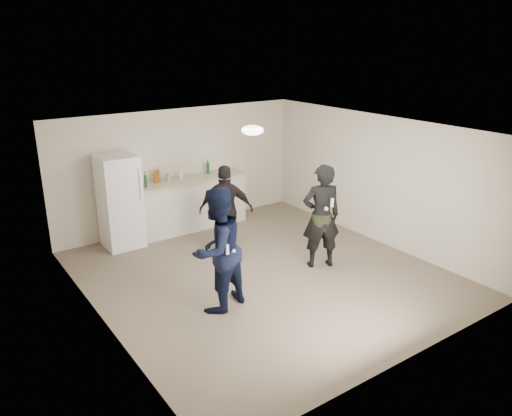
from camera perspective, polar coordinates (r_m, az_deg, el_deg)
floor at (r=8.68m, az=0.76°, el=-7.55°), size 6.00×6.00×0.00m
ceiling at (r=7.89m, az=0.84°, el=8.92°), size 6.00×6.00×0.00m
wall_back at (r=10.68m, az=-8.68°, el=4.51°), size 6.00×0.00×6.00m
wall_front at (r=6.20m, az=17.35°, el=-7.00°), size 6.00×0.00×6.00m
wall_left at (r=7.05m, az=-17.68°, el=-3.82°), size 0.00×6.00×6.00m
wall_right at (r=9.99m, az=13.73°, el=3.17°), size 0.00×6.00×6.00m
counter at (r=10.58m, az=-7.91°, el=0.31°), size 2.60×0.56×1.05m
counter_top at (r=10.42m, az=-8.05°, el=3.15°), size 2.68×0.64×0.04m
fridge at (r=9.86m, az=-15.30°, el=0.71°), size 0.70×0.70×1.80m
fridge_handle at (r=9.51m, az=-13.15°, el=2.74°), size 0.02×0.02×0.60m
ceiling_dome at (r=8.14m, az=-0.41°, el=8.88°), size 0.36×0.36×0.16m
shaker at (r=10.32m, az=-10.04°, el=3.50°), size 0.08×0.08×0.17m
man at (r=7.29m, az=-4.46°, el=-4.79°), size 1.09×0.96×1.89m
woman at (r=8.72m, az=7.47°, el=-0.95°), size 0.80×0.68×1.86m
camo_shorts at (r=8.74m, az=7.45°, el=-1.45°), size 0.34×0.34×0.28m
spectator at (r=9.22m, az=-3.44°, el=-0.23°), size 1.06×0.88×1.70m
remote_man at (r=7.03m, az=-3.31°, el=-4.75°), size 0.04×0.04×0.15m
nunchuk_man at (r=7.14m, az=-2.60°, el=-4.97°), size 0.07×0.07×0.07m
remote_woman at (r=8.44m, az=8.70°, el=0.62°), size 0.04×0.04×0.15m
nunchuk_woman at (r=8.43m, az=8.03°, el=-0.10°), size 0.07×0.07×0.07m
bottle_cluster at (r=10.34m, az=-9.77°, el=3.70°), size 1.58×0.29×0.24m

